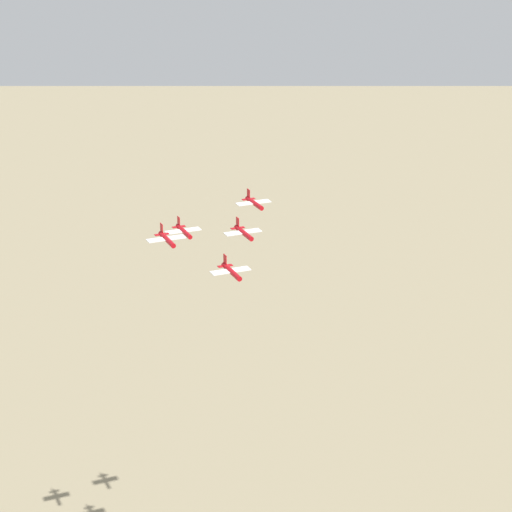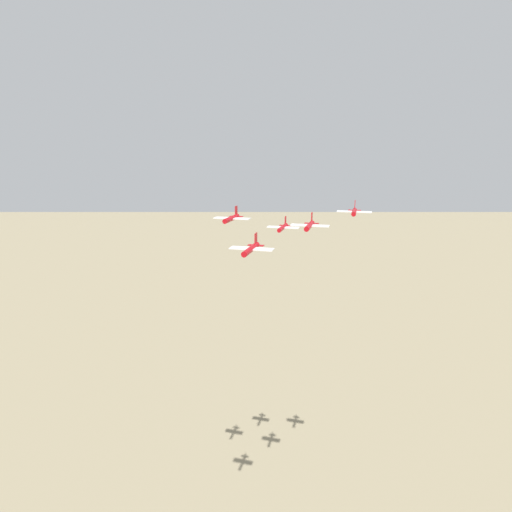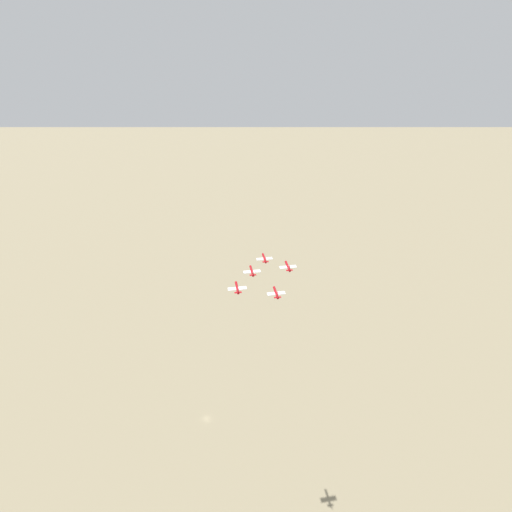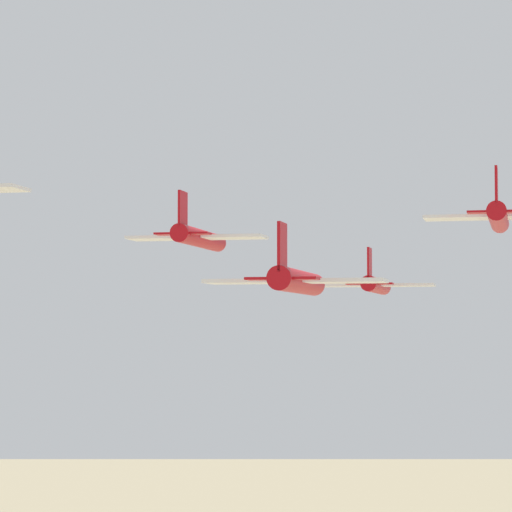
{
  "view_description": "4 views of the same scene",
  "coord_description": "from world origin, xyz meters",
  "views": [
    {
      "loc": [
        -12.21,
        220.98,
        189.11
      ],
      "look_at": [
        23.28,
        21.88,
        113.76
      ],
      "focal_mm": 70.0,
      "sensor_mm": 36.0,
      "label": 1
    },
    {
      "loc": [
        -29.22,
        77.53,
        129.16
      ],
      "look_at": [
        25.76,
        28.21,
        111.19
      ],
      "focal_mm": 28.0,
      "sensor_mm": 36.0,
      "label": 2
    },
    {
      "loc": [
        98.1,
        -143.02,
        220.57
      ],
      "look_at": [
        22.62,
        27.97,
        112.45
      ],
      "focal_mm": 28.0,
      "sensor_mm": 36.0,
      "label": 3
    },
    {
      "loc": [
        84.55,
        -40.3,
        109.16
      ],
      "look_at": [
        21.06,
        21.97,
        114.37
      ],
      "focal_mm": 85.0,
      "sensor_mm": 36.0,
      "label": 4
    }
  ],
  "objects": [
    {
      "name": "jet_0",
      "position": [
        27.66,
        27.74,
        112.23
      ],
      "size": [
        8.57,
        8.73,
        3.1
      ],
      "rotation": [
        0.0,
        0.0,
        0.58
      ],
      "color": "#B20C14"
    },
    {
      "name": "jet_1",
      "position": [
        28.44,
        9.67,
        114.74
      ],
      "size": [
        8.57,
        8.73,
        3.1
      ],
      "rotation": [
        0.0,
        0.0,
        0.58
      ],
      "color": "#B20C14"
    },
    {
      "name": "jet_4",
      "position": [
        44.61,
        1.58,
        111.38
      ],
      "size": [
        8.57,
        8.73,
        3.1
      ],
      "rotation": [
        0.0,
        0.0,
        0.58
      ],
      "color": "#B20C14"
    },
    {
      "name": "jet_3",
      "position": [
        29.23,
        -8.39,
        116.21
      ],
      "size": [
        8.57,
        8.73,
        3.1
      ],
      "rotation": [
        0.0,
        0.0,
        0.58
      ],
      "color": "#B20C14"
    },
    {
      "name": "jet_2",
      "position": [
        43.83,
        19.65,
        115.66
      ],
      "size": [
        8.57,
        8.73,
        3.1
      ],
      "rotation": [
        0.0,
        0.0,
        0.58
      ],
      "color": "#B20C14"
    }
  ]
}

